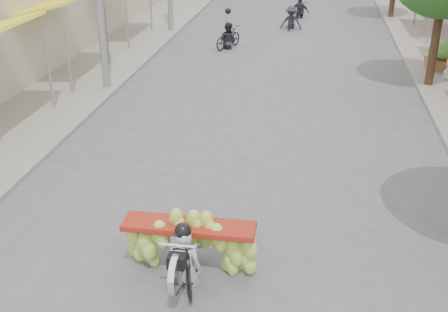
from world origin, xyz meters
TOP-DOWN VIEW (x-y plane):
  - sidewalk_left at (-7.00, 15.00)m, footprint 4.00×60.00m
  - produce_crate_far at (6.20, 16.00)m, footprint 1.20×0.88m
  - banana_motorbike at (-0.48, 2.39)m, footprint 2.28×1.85m
  - bg_motorbike_a at (-2.22, 18.34)m, footprint 1.24×1.77m
  - bg_motorbike_b at (0.26, 22.61)m, footprint 1.09×1.74m
  - bg_motorbike_c at (0.59, 25.46)m, footprint 1.06×1.50m

SIDE VIEW (x-z plane):
  - sidewalk_left at x=-7.00m, z-range 0.00..0.12m
  - banana_motorbike at x=-0.48m, z-range -0.32..1.67m
  - produce_crate_far at x=6.20m, z-range 0.13..1.29m
  - bg_motorbike_a at x=-2.22m, z-range -0.24..1.71m
  - bg_motorbike_c at x=0.59m, z-range -0.14..1.81m
  - bg_motorbike_b at x=0.26m, z-range -0.13..1.82m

